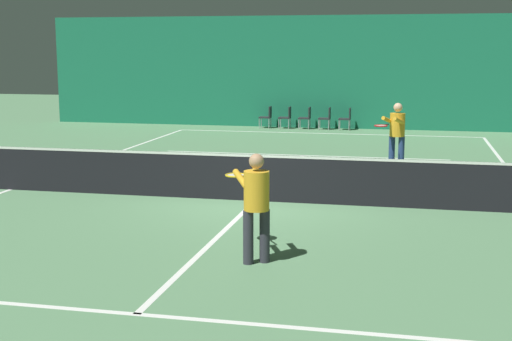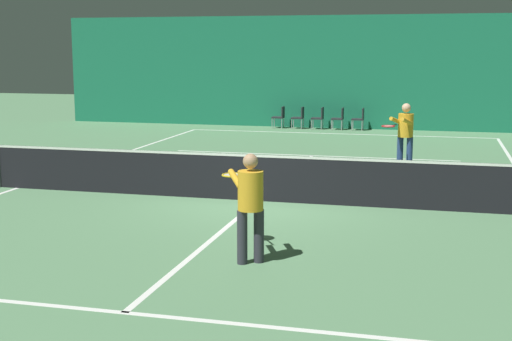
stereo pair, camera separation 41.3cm
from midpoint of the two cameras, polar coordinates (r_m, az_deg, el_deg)
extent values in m
plane|color=#56845B|center=(14.45, 0.99, -2.45)|extent=(60.00, 60.00, 0.00)
cube|color=#196B4C|center=(27.72, 7.65, 7.79)|extent=(23.00, 0.12, 4.31)
cube|color=white|center=(26.03, 7.05, 2.93)|extent=(11.00, 0.10, 0.00)
cube|color=white|center=(20.63, 5.09, 1.20)|extent=(8.25, 0.10, 0.00)
cube|color=white|center=(8.59, -9.11, -11.17)|extent=(8.25, 0.10, 0.00)
cube|color=white|center=(16.58, -17.85, -1.34)|extent=(0.10, 23.80, 0.00)
cube|color=white|center=(14.45, 0.99, -2.45)|extent=(0.10, 12.80, 0.00)
cube|color=black|center=(14.36, 0.99, -0.60)|extent=(11.90, 0.02, 0.95)
cube|color=white|center=(14.28, 1.00, 1.17)|extent=(11.90, 0.02, 0.05)
cylinder|color=#2D2D38|center=(10.21, 0.06, -5.37)|extent=(0.21, 0.21, 0.78)
cylinder|color=#2D2D38|center=(10.29, 1.39, -5.26)|extent=(0.21, 0.21, 0.78)
cylinder|color=gold|center=(10.09, 0.73, -1.62)|extent=(0.50, 0.50, 0.56)
sphere|color=tan|center=(10.02, 0.74, 0.75)|extent=(0.22, 0.22, 0.22)
cylinder|color=gold|center=(10.27, -0.49, -0.70)|extent=(0.36, 0.51, 0.23)
cylinder|color=gold|center=(10.35, 1.06, -0.61)|extent=(0.36, 0.51, 0.23)
cylinder|color=black|center=(10.71, -0.38, -0.64)|extent=(0.18, 0.27, 0.03)
torus|color=gold|center=(10.99, -0.84, -0.37)|extent=(0.45, 0.45, 0.03)
cylinder|color=silver|center=(10.99, -0.84, -0.37)|extent=(0.38, 0.38, 0.00)
cylinder|color=navy|center=(18.64, 12.80, 1.35)|extent=(0.21, 0.21, 0.82)
cylinder|color=navy|center=(18.75, 12.07, 1.42)|extent=(0.21, 0.21, 0.82)
cylinder|color=gold|center=(18.61, 12.51, 3.55)|extent=(0.50, 0.50, 0.60)
sphere|color=#DBAD89|center=(18.57, 12.56, 4.92)|extent=(0.23, 0.23, 0.23)
cylinder|color=gold|center=(18.28, 12.62, 3.87)|extent=(0.31, 0.56, 0.24)
cylinder|color=gold|center=(18.41, 11.74, 3.94)|extent=(0.31, 0.56, 0.24)
cylinder|color=black|center=(17.97, 11.61, 3.57)|extent=(0.14, 0.29, 0.03)
torus|color=red|center=(17.70, 11.19, 3.49)|extent=(0.43, 0.43, 0.03)
cylinder|color=silver|center=(17.70, 11.19, 3.49)|extent=(0.36, 0.36, 0.00)
cylinder|color=#99999E|center=(27.95, 1.90, 3.87)|extent=(0.03, 0.03, 0.39)
cylinder|color=#99999E|center=(27.58, 1.73, 3.79)|extent=(0.03, 0.03, 0.39)
cylinder|color=#99999E|center=(27.87, 2.66, 3.84)|extent=(0.03, 0.03, 0.39)
cylinder|color=#99999E|center=(27.50, 2.50, 3.77)|extent=(0.03, 0.03, 0.39)
cube|color=#232328|center=(27.71, 2.20, 4.27)|extent=(0.44, 0.44, 0.05)
cube|color=#232328|center=(27.64, 2.61, 4.72)|extent=(0.04, 0.44, 0.40)
cylinder|color=#99999E|center=(27.80, 3.45, 3.82)|extent=(0.03, 0.03, 0.39)
cylinder|color=#99999E|center=(27.43, 3.30, 3.74)|extent=(0.03, 0.03, 0.39)
cylinder|color=#99999E|center=(27.73, 4.22, 3.80)|extent=(0.03, 0.03, 0.39)
cylinder|color=#99999E|center=(27.36, 4.08, 3.72)|extent=(0.03, 0.03, 0.39)
cube|color=#232328|center=(27.56, 3.77, 4.22)|extent=(0.44, 0.44, 0.05)
cube|color=#232328|center=(27.50, 4.19, 4.68)|extent=(0.04, 0.44, 0.40)
cylinder|color=#99999E|center=(27.66, 5.02, 3.77)|extent=(0.03, 0.03, 0.39)
cylinder|color=#99999E|center=(27.29, 4.89, 3.69)|extent=(0.03, 0.03, 0.39)
cylinder|color=#99999E|center=(27.61, 5.80, 3.75)|extent=(0.03, 0.03, 0.39)
cylinder|color=#99999E|center=(27.23, 5.68, 3.67)|extent=(0.03, 0.03, 0.39)
cube|color=#232328|center=(27.43, 5.35, 4.18)|extent=(0.44, 0.44, 0.05)
cube|color=#232328|center=(27.38, 5.78, 4.63)|extent=(0.04, 0.44, 0.40)
cylinder|color=#99999E|center=(27.55, 6.60, 3.72)|extent=(0.03, 0.03, 0.39)
cylinder|color=#99999E|center=(27.18, 6.49, 3.64)|extent=(0.03, 0.03, 0.39)
cylinder|color=#99999E|center=(27.50, 7.39, 3.69)|extent=(0.03, 0.03, 0.39)
cylinder|color=#99999E|center=(27.13, 7.29, 3.61)|extent=(0.03, 0.03, 0.39)
cube|color=#232328|center=(27.32, 6.95, 4.13)|extent=(0.44, 0.44, 0.05)
cube|color=#232328|center=(27.27, 7.38, 4.58)|extent=(0.04, 0.44, 0.40)
cylinder|color=#99999E|center=(27.46, 8.20, 3.67)|extent=(0.03, 0.03, 0.39)
cylinder|color=#99999E|center=(27.08, 8.11, 3.58)|extent=(0.03, 0.03, 0.39)
cylinder|color=#99999E|center=(27.42, 8.99, 3.64)|extent=(0.03, 0.03, 0.39)
cylinder|color=#99999E|center=(27.05, 8.91, 3.56)|extent=(0.03, 0.03, 0.39)
cube|color=#232328|center=(27.23, 8.56, 4.07)|extent=(0.44, 0.44, 0.05)
cube|color=#232328|center=(27.19, 9.00, 4.53)|extent=(0.04, 0.44, 0.40)
camera|label=1|loc=(0.21, -89.06, 0.16)|focal=50.00mm
camera|label=2|loc=(0.21, 90.94, -0.16)|focal=50.00mm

